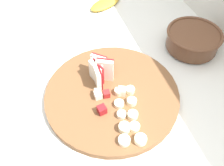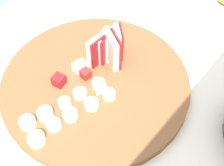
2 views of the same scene
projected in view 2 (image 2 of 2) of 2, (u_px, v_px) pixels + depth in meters
name	position (u px, v px, depth m)	size (l,w,h in m)	color
cutting_board	(96.00, 82.00, 0.52)	(0.35, 0.35, 0.02)	brown
apple_wedge_fan	(109.00, 47.00, 0.52)	(0.08, 0.06, 0.07)	maroon
apple_dice_pile	(80.00, 76.00, 0.51)	(0.08, 0.09, 0.02)	#EFE5CC
banana_slice_rows	(65.00, 111.00, 0.46)	(0.17, 0.09, 0.02)	beige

